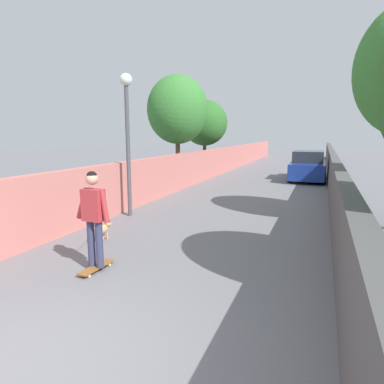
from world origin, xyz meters
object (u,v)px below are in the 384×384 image
at_px(person_skateboarder, 94,212).
at_px(tree_left_far, 205,123).
at_px(tree_left_mid, 177,110).
at_px(lamp_post, 127,120).
at_px(skateboard, 97,267).
at_px(dog, 102,229).
at_px(car_near, 308,167).

bearing_deg(person_skateboarder, tree_left_far, 12.43).
distance_m(tree_left_mid, lamp_post, 6.76).
relative_size(skateboard, dog, 0.44).
relative_size(tree_left_mid, dog, 2.85).
bearing_deg(lamp_post, tree_left_far, 8.99).
height_order(lamp_post, car_near, lamp_post).
relative_size(skateboard, person_skateboarder, 0.47).
distance_m(tree_left_far, lamp_post, 12.76).
height_order(tree_left_far, dog, tree_left_far).
distance_m(tree_left_far, skateboard, 17.07).
relative_size(tree_left_mid, tree_left_far, 1.13).
bearing_deg(tree_left_mid, person_skateboarder, -164.32).
height_order(tree_left_mid, car_near, tree_left_mid).
bearing_deg(person_skateboarder, car_near, -11.97).
bearing_deg(lamp_post, dog, -163.79).
height_order(skateboard, person_skateboarder, person_skateboarder).
height_order(dog, car_near, car_near).
bearing_deg(car_near, lamp_post, 155.85).
bearing_deg(dog, car_near, -17.41).
xyz_separation_m(skateboard, dog, (1.51, 0.96, 0.21)).
bearing_deg(dog, tree_left_far, 10.13).
bearing_deg(car_near, person_skateboarder, 168.03).
relative_size(tree_left_far, skateboard, 5.67).
height_order(tree_left_mid, tree_left_far, tree_left_mid).
distance_m(tree_left_far, person_skateboarder, 16.92).
xyz_separation_m(tree_left_mid, skateboard, (-10.40, -2.92, -3.48)).
bearing_deg(tree_left_far, car_near, -109.45).
xyz_separation_m(tree_left_far, dog, (-14.89, -2.66, -2.83)).
bearing_deg(car_near, tree_left_mid, 121.87).
relative_size(tree_left_far, lamp_post, 1.11).
xyz_separation_m(tree_left_far, person_skateboarder, (-16.40, -3.62, -2.01)).
xyz_separation_m(tree_left_mid, tree_left_far, (6.00, 0.69, -0.44)).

